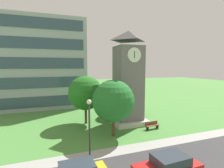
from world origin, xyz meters
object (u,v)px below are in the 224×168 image
at_px(street_lamp, 89,124).
at_px(parked_car_red, 168,168).
at_px(tree_near_tower, 86,93).
at_px(park_bench, 152,125).
at_px(tree_streetside, 127,88).
at_px(clock_tower, 128,82).
at_px(tree_by_building, 113,101).

relative_size(street_lamp, parked_car_red, 1.12).
bearing_deg(tree_near_tower, park_bench, -34.13).
bearing_deg(parked_car_red, tree_streetside, 74.31).
bearing_deg(park_bench, parked_car_red, -116.76).
bearing_deg(street_lamp, clock_tower, 49.29).
bearing_deg(tree_streetside, tree_near_tower, -159.93).
xyz_separation_m(tree_streetside, tree_near_tower, (-7.20, -2.63, -0.02)).
bearing_deg(street_lamp, tree_streetside, 54.34).
distance_m(park_bench, parked_car_red, 9.63).
bearing_deg(tree_near_tower, tree_by_building, -69.77).
height_order(park_bench, street_lamp, street_lamp).
distance_m(street_lamp, tree_by_building, 5.93).
relative_size(street_lamp, tree_by_building, 0.83).
height_order(park_bench, tree_by_building, tree_by_building).
distance_m(street_lamp, tree_near_tower, 10.01).
bearing_deg(clock_tower, parked_car_red, -102.47).
xyz_separation_m(street_lamp, tree_near_tower, (1.73, 9.82, 0.85)).
height_order(clock_tower, parked_car_red, clock_tower).
bearing_deg(tree_by_building, street_lamp, -128.20).
bearing_deg(tree_by_building, parked_car_red, -84.43).
bearing_deg(parked_car_red, park_bench, 63.24).
height_order(clock_tower, park_bench, clock_tower).
distance_m(street_lamp, parked_car_red, 6.15).
height_order(street_lamp, tree_streetside, tree_streetside).
distance_m(tree_by_building, parked_car_red, 8.74).
relative_size(tree_near_tower, parked_car_red, 1.39).
relative_size(park_bench, tree_streetside, 0.28).
bearing_deg(tree_streetside, tree_by_building, -124.08).
distance_m(park_bench, street_lamp, 10.49).
bearing_deg(street_lamp, park_bench, 29.91).
xyz_separation_m(park_bench, tree_near_tower, (-7.04, 4.77, 3.60)).
bearing_deg(tree_streetside, park_bench, -91.24).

